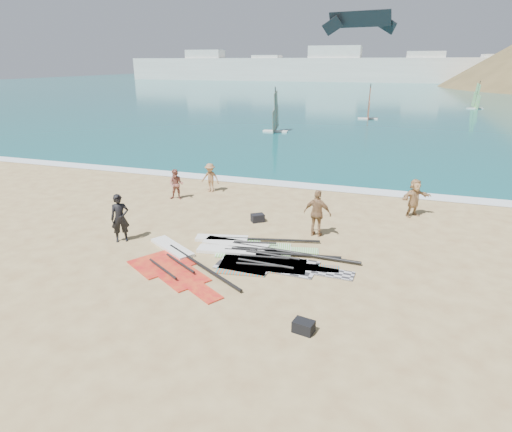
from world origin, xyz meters
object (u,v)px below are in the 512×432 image
(rig_green, at_px, (245,244))
(rig_red, at_px, (176,261))
(rig_orange, at_px, (253,258))
(rig_grey, at_px, (261,255))
(beachgoer_mid, at_px, (210,178))
(beachgoer_left, at_px, (176,184))
(beachgoer_back, at_px, (317,213))
(beachgoer_right, at_px, (414,198))
(gear_bag_far, at_px, (304,326))
(gear_bag_near, at_px, (258,218))
(person_wetsuit, at_px, (120,218))

(rig_green, distance_m, rig_red, 2.86)
(rig_orange, height_order, rig_red, rig_red)
(rig_grey, distance_m, rig_orange, 0.39)
(beachgoer_mid, bearing_deg, beachgoer_left, -120.54)
(rig_orange, distance_m, beachgoer_mid, 8.96)
(beachgoer_mid, xyz_separation_m, beachgoer_back, (6.77, -4.46, 0.18))
(beachgoer_left, xyz_separation_m, beachgoer_right, (11.65, 1.15, 0.09))
(rig_grey, distance_m, gear_bag_far, 4.84)
(beachgoer_back, xyz_separation_m, beachgoer_right, (3.78, 3.80, -0.09))
(beachgoer_left, xyz_separation_m, beachgoer_mid, (1.11, 1.80, 0.00))
(rig_green, relative_size, gear_bag_near, 9.08)
(gear_bag_far, relative_size, person_wetsuit, 0.28)
(rig_green, distance_m, beachgoer_back, 3.23)
(beachgoer_right, bearing_deg, rig_orange, -171.23)
(beachgoer_mid, bearing_deg, beachgoer_right, -2.44)
(rig_green, xyz_separation_m, gear_bag_far, (3.43, -4.87, 0.11))
(gear_bag_far, relative_size, beachgoer_mid, 0.34)
(beachgoer_left, distance_m, beachgoer_back, 8.31)
(beachgoer_mid, bearing_deg, beachgoer_back, -32.28)
(gear_bag_far, bearing_deg, rig_green, 125.16)
(rig_grey, height_order, beachgoer_left, beachgoer_left)
(rig_grey, relative_size, rig_red, 1.26)
(rig_orange, bearing_deg, rig_grey, 52.57)
(rig_orange, distance_m, person_wetsuit, 5.59)
(beachgoer_left, bearing_deg, gear_bag_far, -59.73)
(gear_bag_near, distance_m, beachgoer_mid, 5.41)
(rig_red, xyz_separation_m, beachgoer_back, (4.31, 4.05, 0.93))
(beachgoer_mid, relative_size, beachgoer_back, 0.81)
(rig_grey, distance_m, rig_green, 1.17)
(gear_bag_near, xyz_separation_m, beachgoer_back, (2.82, -0.81, 0.80))
(rig_red, bearing_deg, beachgoer_back, 75.22)
(person_wetsuit, bearing_deg, beachgoer_mid, 49.76)
(rig_grey, relative_size, beachgoer_left, 3.87)
(beachgoer_mid, distance_m, beachgoer_back, 8.10)
(rig_green, height_order, beachgoer_left, beachgoer_left)
(rig_orange, xyz_separation_m, beachgoer_mid, (-5.00, 7.40, 0.74))
(gear_bag_far, distance_m, beachgoer_left, 12.89)
(rig_orange, xyz_separation_m, gear_bag_near, (-1.06, 3.74, 0.13))
(rig_green, relative_size, beachgoer_left, 3.19)
(gear_bag_near, height_order, beachgoer_mid, beachgoer_mid)
(gear_bag_far, xyz_separation_m, beachgoer_left, (-8.83, 9.38, 0.63))
(rig_orange, height_order, beachgoer_back, beachgoer_back)
(rig_orange, bearing_deg, beachgoer_back, 50.22)
(gear_bag_far, relative_size, beachgoer_right, 0.31)
(rig_grey, relative_size, rig_green, 1.21)
(rig_red, bearing_deg, beachgoer_left, 150.01)
(gear_bag_near, relative_size, beachgoer_left, 0.35)
(rig_grey, xyz_separation_m, rig_red, (-2.73, -1.45, -0.00))
(rig_green, height_order, beachgoer_right, beachgoer_right)
(rig_red, bearing_deg, beachgoer_mid, 138.11)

